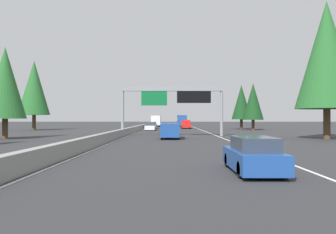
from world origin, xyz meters
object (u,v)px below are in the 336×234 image
(sedan_near_center, at_px, (253,156))
(conifer_right_far, at_px, (241,102))
(sedan_mid_right, at_px, (168,127))
(conifer_right_near, at_px, (327,55))
(bus_near_right, at_px, (182,120))
(sedan_far_left, at_px, (153,126))
(conifer_left_mid, at_px, (34,88))
(conifer_left_near, at_px, (5,83))
(conifer_right_mid, at_px, (253,102))
(box_truck_mid_center, at_px, (156,121))
(pickup_far_center, at_px, (186,124))
(minivan_distant_a, at_px, (170,130))
(sign_gantry_overhead, at_px, (173,97))
(sedan_mid_left, at_px, (150,127))

(sedan_near_center, xyz_separation_m, conifer_right_far, (55.15, -11.35, 4.91))
(sedan_mid_right, height_order, conifer_right_far, conifer_right_far)
(sedan_mid_right, distance_m, conifer_right_near, 32.75)
(bus_near_right, xyz_separation_m, sedan_far_left, (-25.06, 7.11, -1.03))
(conifer_left_mid, bearing_deg, sedan_far_left, -68.77)
(conifer_left_near, relative_size, conifer_left_mid, 0.76)
(sedan_far_left, bearing_deg, bus_near_right, -15.84)
(conifer_left_mid, bearing_deg, conifer_right_mid, -89.34)
(sedan_near_center, bearing_deg, bus_near_right, 0.13)
(conifer_right_mid, bearing_deg, bus_near_right, 20.59)
(conifer_left_mid, bearing_deg, box_truck_mid_center, -39.50)
(pickup_far_center, relative_size, conifer_left_near, 0.56)
(pickup_far_center, xyz_separation_m, conifer_right_near, (-37.33, -13.34, 8.11))
(pickup_far_center, distance_m, conifer_left_near, 43.11)
(bus_near_right, relative_size, sedan_far_left, 2.61)
(minivan_distant_a, height_order, box_truck_mid_center, box_truck_mid_center)
(sign_gantry_overhead, distance_m, conifer_right_near, 17.79)
(minivan_distant_a, distance_m, bus_near_right, 59.83)
(box_truck_mid_center, distance_m, sedan_mid_right, 27.19)
(sedan_near_center, distance_m, conifer_left_mid, 57.19)
(sign_gantry_overhead, relative_size, conifer_left_near, 1.27)
(sedan_mid_left, relative_size, conifer_right_far, 0.48)
(box_truck_mid_center, height_order, conifer_right_mid, conifer_right_mid)
(sedan_mid_right, relative_size, sedan_far_left, 1.00)
(sign_gantry_overhead, height_order, conifer_right_far, conifer_right_far)
(pickup_far_center, bearing_deg, conifer_left_mid, 109.77)
(pickup_far_center, xyz_separation_m, conifer_right_mid, (-10.06, -12.29, 4.48))
(conifer_right_near, distance_m, conifer_left_mid, 50.38)
(conifer_right_mid, distance_m, conifer_right_far, 6.21)
(minivan_distant_a, xyz_separation_m, pickup_far_center, (36.65, -3.46, -0.04))
(bus_near_right, relative_size, conifer_right_mid, 1.29)
(sedan_near_center, relative_size, conifer_right_near, 0.30)
(bus_near_right, relative_size, conifer_right_near, 0.77)
(conifer_right_mid, distance_m, conifer_left_near, 43.18)
(pickup_far_center, height_order, bus_near_right, bus_near_right)
(sedan_near_center, bearing_deg, pickup_far_center, 0.03)
(sedan_near_center, xyz_separation_m, sedan_mid_left, (46.78, 7.17, 0.00))
(conifer_right_mid, height_order, conifer_left_mid, conifer_left_mid)
(sedan_far_left, relative_size, conifer_right_near, 0.30)
(sedan_far_left, bearing_deg, minivan_distant_a, -173.73)
(bus_near_right, bearing_deg, box_truck_mid_center, 134.09)
(sign_gantry_overhead, distance_m, conifer_right_mid, 26.58)
(sedan_near_center, bearing_deg, box_truck_mid_center, 5.56)
(sedan_mid_right, height_order, conifer_left_mid, conifer_left_mid)
(sedan_far_left, distance_m, conifer_right_near, 41.78)
(sedan_near_center, height_order, conifer_right_mid, conifer_right_mid)
(box_truck_mid_center, distance_m, sedan_mid_left, 28.49)
(minivan_distant_a, relative_size, conifer_left_near, 0.50)
(conifer_right_near, distance_m, conifer_right_far, 33.65)
(sedan_near_center, bearing_deg, sign_gantry_overhead, 6.40)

